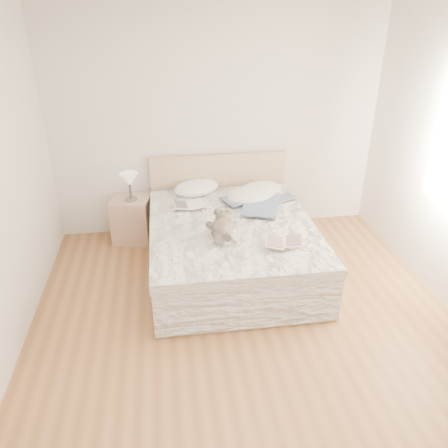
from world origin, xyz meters
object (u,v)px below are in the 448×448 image
(childrens_book, at_px, (284,242))
(table_lamp, at_px, (129,181))
(bed, at_px, (230,243))
(photo_book, at_px, (189,205))
(teddy_bear, at_px, (222,234))
(nightstand, at_px, (132,220))

(childrens_book, bearing_deg, table_lamp, 153.73)
(bed, bearing_deg, table_lamp, 144.91)
(childrens_book, bearing_deg, bed, 140.48)
(table_lamp, xyz_separation_m, photo_book, (0.66, -0.40, -0.17))
(teddy_bear, bearing_deg, table_lamp, 133.64)
(nightstand, bearing_deg, table_lamp, -60.29)
(table_lamp, distance_m, photo_book, 0.79)
(photo_book, xyz_separation_m, teddy_bear, (0.27, -0.77, 0.02))
(table_lamp, relative_size, photo_book, 0.97)
(table_lamp, height_order, childrens_book, table_lamp)
(bed, height_order, childrens_book, bed)
(teddy_bear, bearing_deg, photo_book, 114.45)
(nightstand, distance_m, photo_book, 0.88)
(nightstand, height_order, photo_book, photo_book)
(photo_book, distance_m, childrens_book, 1.30)
(table_lamp, bearing_deg, nightstand, 119.71)
(photo_book, relative_size, childrens_book, 0.94)
(bed, xyz_separation_m, teddy_bear, (-0.15, -0.41, 0.34))
(bed, bearing_deg, childrens_book, -55.80)
(table_lamp, xyz_separation_m, childrens_book, (1.51, -1.38, -0.17))
(bed, height_order, teddy_bear, bed)
(table_lamp, bearing_deg, childrens_book, -42.55)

